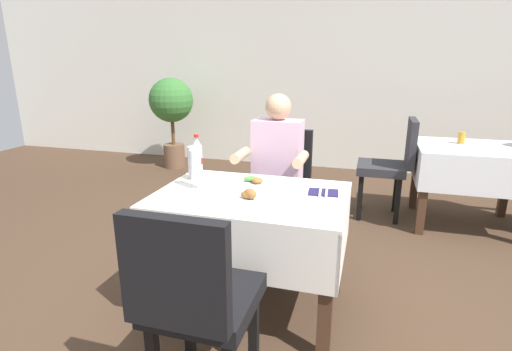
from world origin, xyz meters
name	(u,v)px	position (x,y,z in m)	size (l,w,h in m)	color
ground_plane	(264,315)	(0.00, 0.00, 0.00)	(11.00, 11.00, 0.00)	#473323
back_wall	(335,67)	(0.00, 3.65, 1.40)	(11.00, 0.12, 2.79)	silver
main_dining_table	(251,222)	(-0.10, 0.08, 0.57)	(1.09, 0.78, 0.75)	white
chair_far_diner_seat	(281,185)	(-0.10, 0.86, 0.55)	(0.44, 0.50, 0.97)	black
chair_near_camera_side	(195,298)	(-0.10, -0.71, 0.55)	(0.44, 0.50, 0.97)	black
seated_diner_far	(276,169)	(-0.12, 0.75, 0.71)	(0.50, 0.46, 1.26)	#282D42
plate_near_camera	(247,197)	(-0.09, -0.04, 0.77)	(0.23, 0.23, 0.07)	white
plate_far_diner	(256,183)	(-0.12, 0.24, 0.76)	(0.25, 0.25, 0.05)	white
beer_glass_left	(196,169)	(-0.45, 0.08, 0.86)	(0.07, 0.07, 0.24)	white
beer_glass_middle	(194,162)	(-0.53, 0.24, 0.86)	(0.07, 0.07, 0.22)	white
cola_bottle_primary	(197,156)	(-0.58, 0.39, 0.86)	(0.07, 0.07, 0.27)	silver
napkin_cutlery_set	(323,192)	(0.30, 0.20, 0.75)	(0.18, 0.19, 0.01)	#231E4C
background_dining_table	(470,167)	(1.43, 1.87, 0.56)	(0.94, 0.80, 0.75)	white
background_chair_left	(391,162)	(0.75, 1.87, 0.55)	(0.50, 0.44, 0.97)	#2D2D33
background_table_tumbler	(461,138)	(1.34, 1.98, 0.80)	(0.06, 0.06, 0.11)	#C68928
potted_plant_corner	(172,107)	(-2.15, 2.99, 0.87)	(0.61, 0.61, 1.26)	brown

